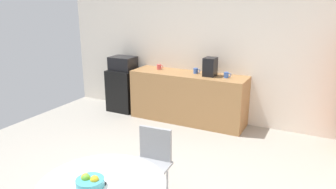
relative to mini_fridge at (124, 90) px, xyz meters
name	(u,v)px	position (x,y,z in m)	size (l,w,h in m)	color
wall_back	(210,50)	(1.68, 0.35, 0.88)	(6.00, 0.10, 2.60)	silver
counter_block	(188,97)	(1.41, 0.00, 0.03)	(2.11, 0.60, 0.90)	#9E7042
mini_fridge	(124,90)	(0.00, 0.00, 0.00)	(0.54, 0.54, 0.83)	black
microwave	(123,63)	(0.00, 0.00, 0.55)	(0.48, 0.38, 0.26)	black
chair_gray	(152,157)	(2.03, -2.41, 0.11)	(0.45, 0.45, 0.83)	silver
fruit_bowl	(90,182)	(2.04, -3.44, 0.36)	(0.23, 0.23, 0.11)	teal
mug_white	(226,75)	(2.11, 0.00, 0.53)	(0.13, 0.08, 0.09)	#3F66BF
mug_green	(159,67)	(0.77, 0.07, 0.53)	(0.13, 0.08, 0.09)	#D84C4C
mug_red	(196,71)	(1.52, 0.07, 0.53)	(0.13, 0.08, 0.09)	#3F66BF
coffee_maker	(210,67)	(1.81, 0.00, 0.64)	(0.20, 0.24, 0.32)	black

